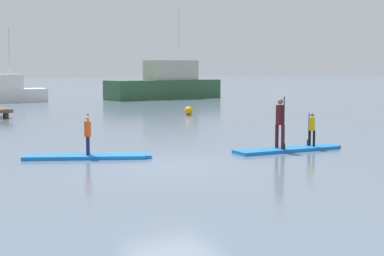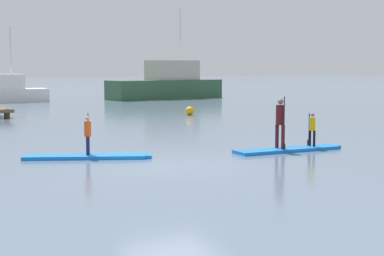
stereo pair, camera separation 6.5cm
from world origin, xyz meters
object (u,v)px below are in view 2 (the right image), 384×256
Objects in this scene: paddler_adult at (280,120)px; fishing_boat_white_large at (167,84)px; paddleboard_near at (88,156)px; paddler_child_solo at (88,133)px; mooring_buoy_near at (190,111)px; paddleboard_far at (289,149)px; paddler_child_front at (312,128)px.

fishing_boat_white_large is (11.75, 28.69, 0.18)m from paddler_adult.
paddler_child_solo reaches higher than paddleboard_near.
mooring_buoy_near is (10.36, 11.58, -0.49)m from paddler_child_solo.
paddler_adult is (5.58, -1.87, 0.26)m from paddler_child_solo.
fishing_boat_white_large reaches higher than mooring_buoy_near.
paddleboard_near and paddleboard_far have the same top height.
paddler_adult is 3.48× the size of mooring_buoy_near.
fishing_boat_white_large is at bearing 69.92° from paddler_child_front.
paddler_child_solo is 31.93m from fishing_boat_white_large.
paddleboard_far is at bearing -3.72° from paddler_adult.
mooring_buoy_near is at bearing 71.74° from paddleboard_far.
paddler_adult reaches higher than mooring_buoy_near.
paddler_adult is (-0.34, 0.02, 0.94)m from paddleboard_far.
fishing_boat_white_large is at bearing 57.12° from paddleboard_near.
paddler_child_solo is 2.51× the size of mooring_buoy_near.
paddleboard_near is 7.65× the size of mooring_buoy_near.
paddler_child_front is at bearing -110.08° from fishing_boat_white_large.
paddleboard_far is 2.30× the size of paddler_adult.
paddler_adult is at bearing -109.58° from mooring_buoy_near.
paddleboard_near is 0.68m from paddler_child_solo.
paddleboard_near is 6.23m from paddleboard_far.
paddler_child_front is at bearing -4.09° from paddleboard_far.
fishing_boat_white_large is 20.79× the size of mooring_buoy_near.
paddler_adult reaches higher than paddler_child_front.
paddleboard_near is at bearing 164.07° from paddler_child_front.
paddleboard_near is 0.37× the size of fishing_boat_white_large.
paddler_adult is at bearing -18.51° from paddler_child_solo.
paddleboard_near is at bearing -164.45° from paddler_child_solo.
mooring_buoy_near is (3.55, 13.53, -0.46)m from paddler_child_front.
paddler_child_solo is at bearing 15.55° from paddleboard_near.
paddler_child_solo is 7.09m from paddler_child_front.
paddleboard_near is 7.13m from paddler_child_front.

